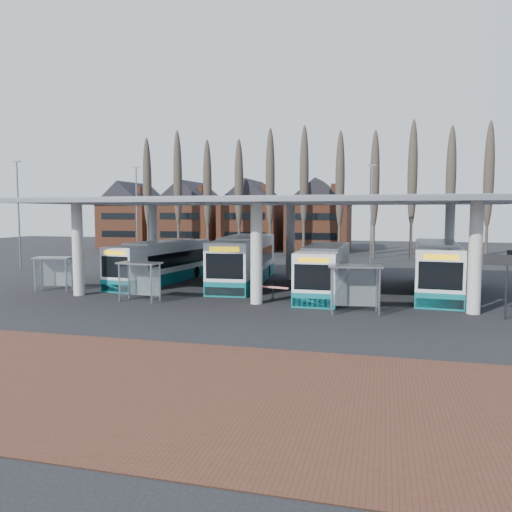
% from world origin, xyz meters
% --- Properties ---
extents(ground, '(140.00, 140.00, 0.00)m').
position_xyz_m(ground, '(0.00, 0.00, 0.00)').
color(ground, black).
rests_on(ground, ground).
extents(brick_strip, '(70.00, 10.00, 0.03)m').
position_xyz_m(brick_strip, '(0.00, -12.00, 0.01)').
color(brick_strip, '#4F2E1F').
rests_on(brick_strip, ground).
extents(station_canopy, '(32.00, 16.00, 6.34)m').
position_xyz_m(station_canopy, '(0.00, 8.00, 5.68)').
color(station_canopy, silver).
rests_on(station_canopy, ground).
extents(poplar_row, '(45.10, 1.10, 14.50)m').
position_xyz_m(poplar_row, '(0.00, 33.00, 8.78)').
color(poplar_row, '#473D33').
rests_on(poplar_row, ground).
extents(townhouse_row, '(36.80, 10.30, 12.25)m').
position_xyz_m(townhouse_row, '(-15.75, 44.00, 5.94)').
color(townhouse_row, brown).
rests_on(townhouse_row, ground).
extents(lamp_post_a, '(0.80, 0.16, 10.17)m').
position_xyz_m(lamp_post_a, '(-18.00, 22.00, 5.34)').
color(lamp_post_a, slate).
rests_on(lamp_post_a, ground).
extents(lamp_post_b, '(0.80, 0.16, 10.17)m').
position_xyz_m(lamp_post_b, '(6.00, 26.00, 5.34)').
color(lamp_post_b, slate).
rests_on(lamp_post_b, ground).
extents(lamp_post_d, '(0.80, 0.16, 10.17)m').
position_xyz_m(lamp_post_d, '(-26.00, 14.00, 5.34)').
color(lamp_post_d, slate).
rests_on(lamp_post_d, ground).
extents(bus_0, '(3.97, 11.70, 3.19)m').
position_xyz_m(bus_0, '(-9.36, 9.58, 1.50)').
color(bus_0, white).
rests_on(bus_0, ground).
extents(bus_1, '(3.81, 13.20, 3.62)m').
position_xyz_m(bus_1, '(-3.01, 10.57, 1.70)').
color(bus_1, white).
rests_on(bus_1, ground).
extents(bus_2, '(2.52, 11.63, 3.23)m').
position_xyz_m(bus_2, '(3.47, 7.62, 1.52)').
color(bus_2, white).
rests_on(bus_2, ground).
extents(bus_3, '(3.40, 12.63, 3.47)m').
position_xyz_m(bus_3, '(10.72, 9.38, 1.64)').
color(bus_3, white).
rests_on(bus_3, ground).
extents(shelter_0, '(2.72, 1.76, 2.33)m').
position_xyz_m(shelter_0, '(-14.78, 3.77, 1.70)').
color(shelter_0, gray).
rests_on(shelter_0, ground).
extents(shelter_1, '(2.67, 1.49, 2.39)m').
position_xyz_m(shelter_1, '(-7.07, 1.59, 1.74)').
color(shelter_1, gray).
rests_on(shelter_1, ground).
extents(shelter_2, '(2.99, 1.79, 2.61)m').
position_xyz_m(shelter_2, '(5.81, 1.06, 1.90)').
color(shelter_2, gray).
rests_on(shelter_2, ground).
extents(info_sign_0, '(2.19, 0.55, 3.29)m').
position_xyz_m(info_sign_0, '(13.34, 1.42, 2.76)').
color(info_sign_0, black).
rests_on(info_sign_0, ground).
extents(barrier, '(2.20, 0.81, 1.11)m').
position_xyz_m(barrier, '(0.80, 3.01, 0.86)').
color(barrier, black).
rests_on(barrier, ground).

